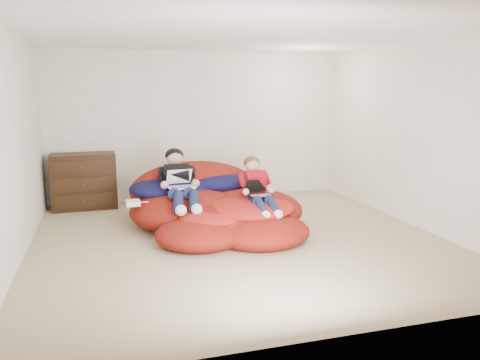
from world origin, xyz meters
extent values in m
cube|color=tan|center=(0.00, 0.00, -0.12)|extent=(5.10, 5.10, 0.25)
cube|color=silver|center=(0.00, 2.51, 1.25)|extent=(5.10, 0.02, 2.50)
cube|color=silver|center=(0.00, -2.51, 1.25)|extent=(5.10, 0.02, 2.50)
cube|color=silver|center=(-2.51, 0.00, 1.25)|extent=(0.02, 5.10, 2.50)
cube|color=silver|center=(2.51, 0.00, 1.25)|extent=(0.02, 5.10, 2.50)
cube|color=white|center=(0.00, 0.00, 2.51)|extent=(5.10, 5.10, 0.02)
cube|color=#301D0D|center=(-1.90, 2.25, 0.44)|extent=(0.98, 0.51, 0.88)
cube|color=#301D0D|center=(-1.90, 1.99, 0.18)|extent=(0.88, 0.04, 0.21)
cylinder|color=#4C3F26|center=(-1.90, 1.97, 0.18)|extent=(0.03, 0.06, 0.03)
cube|color=#301D0D|center=(-1.90, 1.99, 0.44)|extent=(0.88, 0.04, 0.21)
cylinder|color=#4C3F26|center=(-1.90, 1.97, 0.44)|extent=(0.03, 0.06, 0.03)
cube|color=#301D0D|center=(-1.90, 1.99, 0.70)|extent=(0.88, 0.04, 0.21)
cylinder|color=#4C3F26|center=(-1.90, 1.97, 0.70)|extent=(0.03, 0.06, 0.03)
ellipsoid|color=maroon|center=(-0.50, 0.81, 0.22)|extent=(1.61, 1.44, 0.58)
ellipsoid|color=maroon|center=(0.31, 0.66, 0.20)|extent=(1.56, 1.51, 0.56)
ellipsoid|color=maroon|center=(-0.08, 0.21, 0.18)|extent=(1.48, 1.18, 0.47)
ellipsoid|color=maroon|center=(-0.50, -0.07, 0.14)|extent=(1.11, 1.02, 0.37)
ellipsoid|color=maroon|center=(0.24, -0.15, 0.13)|extent=(1.23, 1.12, 0.40)
ellipsoid|color=maroon|center=(-0.31, 1.32, 0.40)|extent=(1.91, 0.84, 0.84)
ellipsoid|color=#121140|center=(-0.67, 1.12, 0.48)|extent=(1.22, 0.99, 0.31)
ellipsoid|color=#121140|center=(0.00, 1.14, 0.52)|extent=(1.11, 0.78, 0.27)
ellipsoid|color=red|center=(0.19, 0.26, 0.34)|extent=(1.22, 1.22, 0.22)
ellipsoid|color=red|center=(-0.29, 0.10, 0.30)|extent=(0.90, 0.81, 0.16)
ellipsoid|color=silver|center=(-0.69, 1.48, 0.62)|extent=(0.41, 0.26, 0.26)
cube|color=black|center=(-0.62, 0.96, 0.64)|extent=(0.41, 0.54, 0.45)
sphere|color=tan|center=(-0.62, 1.15, 0.90)|extent=(0.24, 0.24, 0.24)
ellipsoid|color=black|center=(-0.62, 1.18, 0.94)|extent=(0.26, 0.25, 0.20)
cylinder|color=#151C42|center=(-0.72, 0.59, 0.51)|extent=(0.22, 0.40, 0.21)
cylinder|color=#151C42|center=(-0.72, 0.25, 0.48)|extent=(0.19, 0.39, 0.25)
sphere|color=white|center=(-0.72, 0.06, 0.41)|extent=(0.14, 0.14, 0.14)
cylinder|color=#151C42|center=(-0.52, 0.59, 0.51)|extent=(0.22, 0.40, 0.21)
cylinder|color=#151C42|center=(-0.52, 0.25, 0.48)|extent=(0.19, 0.39, 0.25)
sphere|color=white|center=(-0.52, 0.06, 0.41)|extent=(0.14, 0.14, 0.14)
cube|color=#B00F1A|center=(0.34, 0.42, 0.60)|extent=(0.28, 0.34, 0.43)
sphere|color=tan|center=(0.34, 0.52, 0.85)|extent=(0.19, 0.19, 0.19)
ellipsoid|color=#543316|center=(0.34, 0.55, 0.89)|extent=(0.22, 0.20, 0.17)
cylinder|color=#151C42|center=(0.26, 0.17, 0.45)|extent=(0.13, 0.32, 0.18)
cylinder|color=#151C42|center=(0.26, -0.11, 0.42)|extent=(0.11, 0.31, 0.20)
sphere|color=white|center=(0.26, -0.28, 0.36)|extent=(0.11, 0.11, 0.11)
cylinder|color=#151C42|center=(0.42, 0.17, 0.45)|extent=(0.13, 0.32, 0.18)
cylinder|color=#151C42|center=(0.42, -0.11, 0.42)|extent=(0.11, 0.31, 0.20)
sphere|color=white|center=(0.42, -0.28, 0.36)|extent=(0.11, 0.11, 0.11)
cube|color=white|center=(-0.62, 0.61, 0.58)|extent=(0.36, 0.27, 0.01)
cube|color=gray|center=(-0.62, 0.59, 0.59)|extent=(0.30, 0.16, 0.00)
cube|color=white|center=(-0.62, 0.78, 0.70)|extent=(0.35, 0.16, 0.21)
cube|color=#4382E7|center=(-0.62, 0.77, 0.70)|extent=(0.31, 0.13, 0.17)
cube|color=black|center=(0.34, 0.18, 0.51)|extent=(0.32, 0.23, 0.01)
cube|color=gray|center=(0.34, 0.17, 0.52)|extent=(0.26, 0.14, 0.00)
cube|color=black|center=(0.34, 0.33, 0.61)|extent=(0.31, 0.13, 0.19)
cube|color=teal|center=(0.34, 0.32, 0.61)|extent=(0.27, 0.10, 0.15)
cube|color=white|center=(-1.25, 0.59, 0.42)|extent=(0.18, 0.18, 0.07)
camera|label=1|loc=(-1.57, -5.42, 1.82)|focal=35.00mm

